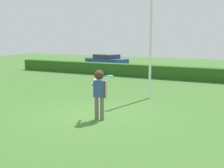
# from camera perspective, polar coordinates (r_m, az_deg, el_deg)

# --- Properties ---
(ground_plane) EXTENTS (60.00, 60.00, 0.00)m
(ground_plane) POSITION_cam_1_polar(r_m,az_deg,el_deg) (10.79, -3.91, -6.30)
(ground_plane) COLOR #406D2E
(person) EXTENTS (0.70, 0.69, 1.79)m
(person) POSITION_cam_1_polar(r_m,az_deg,el_deg) (9.95, -2.58, -0.87)
(person) COLOR #70625C
(person) RESTS_ON ground
(frisbee) EXTENTS (0.26, 0.26, 0.03)m
(frisbee) POSITION_cam_1_polar(r_m,az_deg,el_deg) (10.40, -0.41, 1.64)
(frisbee) COLOR #268CE5
(lamppost) EXTENTS (0.24, 0.24, 5.31)m
(lamppost) POSITION_cam_1_polar(r_m,az_deg,el_deg) (13.49, 7.79, 9.54)
(lamppost) COLOR silver
(lamppost) RESTS_ON ground
(hedge_row) EXTENTS (26.16, 0.90, 0.90)m
(hedge_row) POSITION_cam_1_polar(r_m,az_deg,el_deg) (20.42, 11.46, 2.31)
(hedge_row) COLOR #2A581C
(hedge_row) RESTS_ON ground
(parked_car_blue) EXTENTS (4.49, 2.68, 1.25)m
(parked_car_blue) POSITION_cam_1_polar(r_m,az_deg,el_deg) (27.51, -1.12, 4.81)
(parked_car_blue) COLOR #263FA5
(parked_car_blue) RESTS_ON ground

